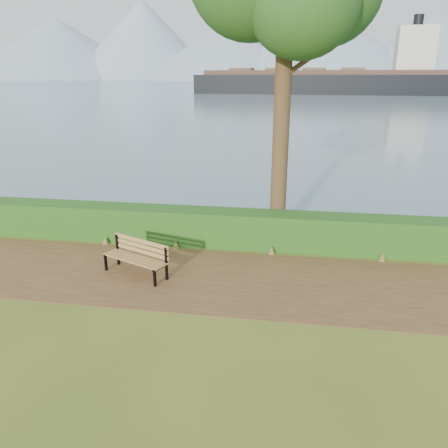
# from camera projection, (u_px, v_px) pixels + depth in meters

# --- Properties ---
(ground) EXTENTS (140.00, 140.00, 0.00)m
(ground) POSITION_uv_depth(u_px,v_px,m) (199.00, 284.00, 10.27)
(ground) COLOR #485C1A
(ground) RESTS_ON ground
(path) EXTENTS (40.00, 3.40, 0.01)m
(path) POSITION_uv_depth(u_px,v_px,m) (201.00, 278.00, 10.54)
(path) COLOR #4F331B
(path) RESTS_ON ground
(hedge) EXTENTS (32.00, 0.85, 1.00)m
(hedge) POSITION_uv_depth(u_px,v_px,m) (218.00, 227.00, 12.53)
(hedge) COLOR #124013
(hedge) RESTS_ON ground
(water) EXTENTS (700.00, 510.00, 0.00)m
(water) POSITION_uv_depth(u_px,v_px,m) (293.00, 83.00, 253.13)
(water) COLOR #405868
(water) RESTS_ON ground
(mountains) EXTENTS (585.00, 190.00, 70.00)m
(mountains) POSITION_uv_depth(u_px,v_px,m) (286.00, 47.00, 381.92)
(mountains) COLOR #8295AE
(mountains) RESTS_ON ground
(bench) EXTENTS (1.78, 1.16, 0.87)m
(bench) POSITION_uv_depth(u_px,v_px,m) (137.00, 255.00, 10.61)
(bench) COLOR black
(bench) RESTS_ON ground
(cargo_ship) EXTENTS (64.68, 15.06, 19.45)m
(cargo_ship) POSITION_uv_depth(u_px,v_px,m) (332.00, 82.00, 108.03)
(cargo_ship) COLOR black
(cargo_ship) RESTS_ON ground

